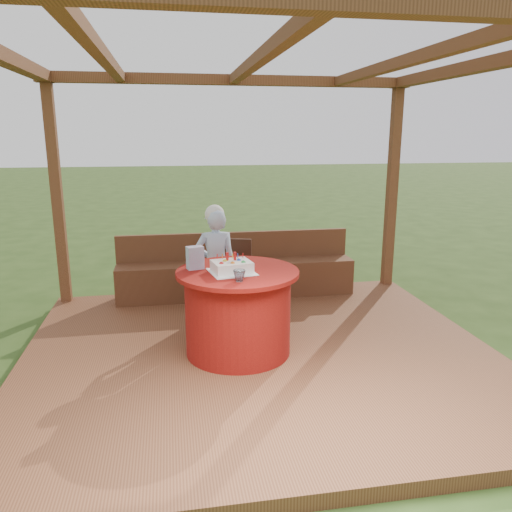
{
  "coord_description": "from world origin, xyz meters",
  "views": [
    {
      "loc": [
        -0.81,
        -4.39,
        2.17
      ],
      "look_at": [
        0.0,
        0.25,
        1.0
      ],
      "focal_mm": 35.0,
      "sensor_mm": 36.0,
      "label": 1
    }
  ],
  "objects_px": {
    "bench": "(236,275)",
    "birthday_cake": "(232,267)",
    "elderly_woman": "(216,262)",
    "chair": "(233,274)",
    "drinking_glass": "(239,276)",
    "gift_bag": "(195,258)",
    "table": "(238,311)"
  },
  "relations": [
    {
      "from": "chair",
      "to": "drinking_glass",
      "type": "distance_m",
      "value": 1.51
    },
    {
      "from": "elderly_woman",
      "to": "gift_bag",
      "type": "bearing_deg",
      "value": -108.07
    },
    {
      "from": "gift_bag",
      "to": "drinking_glass",
      "type": "bearing_deg",
      "value": -67.68
    },
    {
      "from": "bench",
      "to": "elderly_woman",
      "type": "distance_m",
      "value": 0.94
    },
    {
      "from": "bench",
      "to": "table",
      "type": "relative_size",
      "value": 2.63
    },
    {
      "from": "chair",
      "to": "gift_bag",
      "type": "height_order",
      "value": "gift_bag"
    },
    {
      "from": "chair",
      "to": "birthday_cake",
      "type": "height_order",
      "value": "birthday_cake"
    },
    {
      "from": "chair",
      "to": "birthday_cake",
      "type": "bearing_deg",
      "value": -97.72
    },
    {
      "from": "birthday_cake",
      "to": "gift_bag",
      "type": "relative_size",
      "value": 2.11
    },
    {
      "from": "bench",
      "to": "table",
      "type": "distance_m",
      "value": 1.73
    },
    {
      "from": "elderly_woman",
      "to": "gift_bag",
      "type": "xyz_separation_m",
      "value": [
        -0.26,
        -0.8,
        0.26
      ]
    },
    {
      "from": "table",
      "to": "chair",
      "type": "height_order",
      "value": "chair"
    },
    {
      "from": "chair",
      "to": "drinking_glass",
      "type": "height_order",
      "value": "drinking_glass"
    },
    {
      "from": "gift_bag",
      "to": "drinking_glass",
      "type": "height_order",
      "value": "gift_bag"
    },
    {
      "from": "bench",
      "to": "birthday_cake",
      "type": "bearing_deg",
      "value": -98.86
    },
    {
      "from": "table",
      "to": "elderly_woman",
      "type": "relative_size",
      "value": 0.88
    },
    {
      "from": "bench",
      "to": "elderly_woman",
      "type": "xyz_separation_m",
      "value": [
        -0.33,
        -0.79,
        0.39
      ]
    },
    {
      "from": "chair",
      "to": "drinking_glass",
      "type": "xyz_separation_m",
      "value": [
        -0.13,
        -1.45,
        0.4
      ]
    },
    {
      "from": "drinking_glass",
      "to": "gift_bag",
      "type": "bearing_deg",
      "value": 126.85
    },
    {
      "from": "bench",
      "to": "chair",
      "type": "height_order",
      "value": "chair"
    },
    {
      "from": "birthday_cake",
      "to": "gift_bag",
      "type": "xyz_separation_m",
      "value": [
        -0.32,
        0.17,
        0.05
      ]
    },
    {
      "from": "gift_bag",
      "to": "elderly_woman",
      "type": "bearing_deg",
      "value": 57.4
    },
    {
      "from": "bench",
      "to": "gift_bag",
      "type": "xyz_separation_m",
      "value": [
        -0.6,
        -1.59,
        0.65
      ]
    },
    {
      "from": "table",
      "to": "chair",
      "type": "xyz_separation_m",
      "value": [
        0.1,
        1.1,
        0.05
      ]
    },
    {
      "from": "table",
      "to": "drinking_glass",
      "type": "height_order",
      "value": "drinking_glass"
    },
    {
      "from": "elderly_woman",
      "to": "birthday_cake",
      "type": "xyz_separation_m",
      "value": [
        0.06,
        -0.97,
        0.21
      ]
    },
    {
      "from": "elderly_woman",
      "to": "drinking_glass",
      "type": "relative_size",
      "value": 12.14
    },
    {
      "from": "birthday_cake",
      "to": "elderly_woman",
      "type": "bearing_deg",
      "value": 93.52
    },
    {
      "from": "bench",
      "to": "birthday_cake",
      "type": "xyz_separation_m",
      "value": [
        -0.27,
        -1.76,
        0.6
      ]
    },
    {
      "from": "bench",
      "to": "birthday_cake",
      "type": "height_order",
      "value": "birthday_cake"
    },
    {
      "from": "bench",
      "to": "chair",
      "type": "bearing_deg",
      "value": -101.03
    },
    {
      "from": "table",
      "to": "elderly_woman",
      "type": "distance_m",
      "value": 0.96
    }
  ]
}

